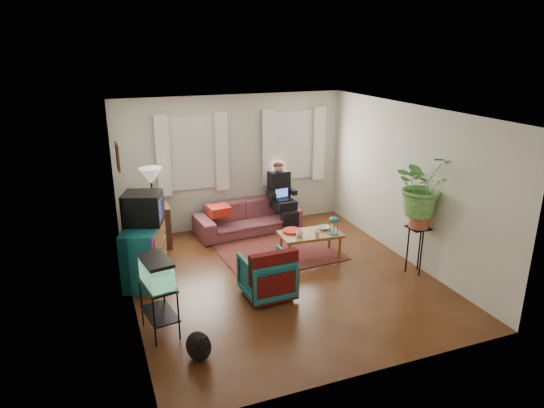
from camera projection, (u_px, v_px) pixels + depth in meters
name	position (u px, v px, depth m)	size (l,w,h in m)	color
floor	(281.00, 278.00, 7.63)	(4.50, 5.00, 0.01)	#4F2B14
ceiling	(282.00, 111.00, 6.80)	(4.50, 5.00, 0.01)	white
wall_back	(233.00, 162.00, 9.43)	(4.50, 0.01, 2.60)	silver
wall_front	(373.00, 269.00, 5.01)	(4.50, 0.01, 2.60)	silver
wall_left	(125.00, 218.00, 6.45)	(0.01, 5.00, 2.60)	silver
wall_right	(408.00, 184.00, 7.99)	(0.01, 5.00, 2.60)	silver
window_left	(192.00, 153.00, 9.06)	(1.08, 0.04, 1.38)	white
window_right	(293.00, 145.00, 9.76)	(1.08, 0.04, 1.38)	white
curtains_left	(193.00, 154.00, 8.99)	(1.36, 0.06, 1.50)	white
curtains_right	(294.00, 146.00, 9.69)	(1.36, 0.06, 1.50)	white
picture_frame	(118.00, 157.00, 7.01)	(0.04, 0.32, 0.40)	#3D2616
area_rug	(278.00, 252.00, 8.56)	(2.00, 1.60, 0.01)	maroon
sofa	(248.00, 213.00, 9.36)	(2.02, 0.80, 0.79)	brown
seated_person	(281.00, 197.00, 9.61)	(0.50, 0.62, 1.20)	black
side_table	(155.00, 226.00, 8.69)	(0.53, 0.53, 0.77)	#412A18
table_lamp	(152.00, 188.00, 8.46)	(0.40, 0.40, 0.70)	white
dresser	(144.00, 253.00, 7.42)	(0.50, 1.01, 0.90)	#12686D
crt_tv	(143.00, 208.00, 7.30)	(0.55, 0.50, 0.48)	black
aquarium_stand	(160.00, 309.00, 6.09)	(0.34, 0.61, 0.68)	black
aquarium	(156.00, 271.00, 5.93)	(0.30, 0.55, 0.36)	#7FD899
black_cat	(198.00, 344.00, 5.64)	(0.29, 0.45, 0.38)	black
armchair	(267.00, 274.00, 6.99)	(0.68, 0.64, 0.70)	#104F63
serape_throw	(274.00, 272.00, 6.70)	(0.71, 0.16, 0.58)	#9E0A0A
coffee_table	(310.00, 245.00, 8.33)	(1.04, 0.57, 0.43)	brown
cup_a	(300.00, 234.00, 8.09)	(0.12, 0.12, 0.09)	white
cup_b	(317.00, 234.00, 8.10)	(0.09, 0.09, 0.09)	beige
bowl	(324.00, 228.00, 8.42)	(0.21, 0.21, 0.05)	white
snack_tray	(292.00, 231.00, 8.30)	(0.32, 0.32, 0.04)	#B21414
birdcage	(334.00, 225.00, 8.19)	(0.17, 0.17, 0.30)	#115B6B
plant_stand	(416.00, 250.00, 7.69)	(0.33, 0.33, 0.78)	black
potted_plant	(422.00, 194.00, 7.40)	(0.89, 0.77, 0.99)	#599947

